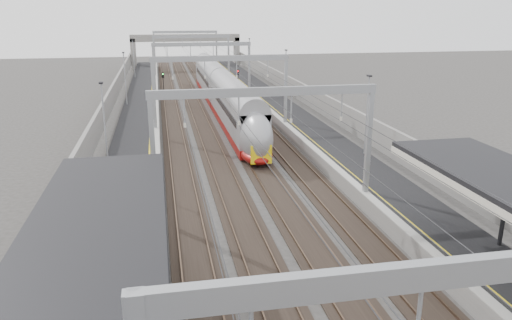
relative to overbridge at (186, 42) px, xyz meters
name	(u,v)px	position (x,y,z in m)	size (l,w,h in m)	color
platform_left	(139,127)	(-8.00, -55.00, -4.81)	(4.00, 120.00, 1.00)	black
platform_right	(294,120)	(8.00, -55.00, -4.81)	(4.00, 120.00, 1.00)	black
tracks	(219,128)	(0.00, -55.00, -5.26)	(11.40, 140.00, 0.20)	black
overhead_line	(210,61)	(0.00, -48.38, 0.83)	(13.00, 140.00, 6.60)	#919499
overbridge	(186,42)	(0.00, 0.00, 0.00)	(22.00, 2.20, 6.90)	gray
wall_left	(105,117)	(-11.20, -55.00, -3.71)	(0.30, 120.00, 3.20)	gray
wall_right	(323,109)	(11.20, -55.00, -3.71)	(0.30, 120.00, 3.20)	gray
train	(224,97)	(1.50, -47.94, -3.31)	(2.56, 46.64, 4.05)	maroon
signal_green	(163,80)	(-5.20, -35.07, -2.89)	(0.32, 0.32, 3.48)	black
signal_red_near	(218,73)	(3.20, -28.16, -2.89)	(0.32, 0.32, 3.48)	black
signal_red_far	(238,77)	(5.40, -33.84, -2.89)	(0.32, 0.32, 3.48)	black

